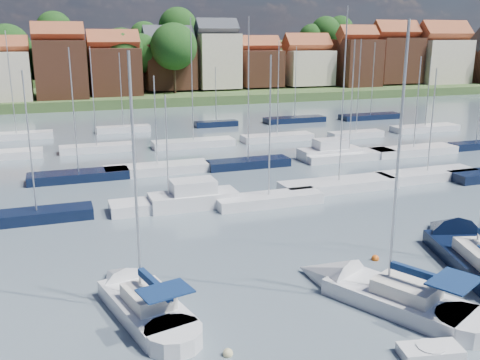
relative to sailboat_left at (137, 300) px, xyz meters
name	(u,v)px	position (x,y,z in m)	size (l,w,h in m)	color
ground	(195,153)	(12.10, 34.94, -0.36)	(260.00, 260.00, 0.00)	#4E5F6B
sailboat_left	(137,300)	(0.00, 0.00, 0.00)	(4.91, 10.39, 13.73)	silver
sailboat_centre	(373,292)	(11.76, -3.22, -0.01)	(7.67, 11.34, 15.23)	silver
sailboat_navy	(465,250)	(20.37, -0.22, -0.02)	(7.26, 14.02, 18.68)	black
tender	(430,351)	(11.17, -8.55, -0.14)	(2.83, 1.71, 0.57)	silver
buoy_c	(228,355)	(3.00, -5.65, -0.36)	(0.45, 0.45, 0.45)	beige
buoy_d	(476,342)	(13.83, -8.32, -0.36)	(0.49, 0.49, 0.49)	beige
buoy_e	(375,260)	(14.66, 1.02, -0.36)	(0.47, 0.47, 0.47)	#D85914
marina_field	(223,157)	(14.01, 30.09, 0.07)	(79.62, 41.41, 15.93)	silver
far_shore_town	(117,69)	(14.33, 127.61, 4.24)	(212.46, 90.00, 22.27)	#3B592C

